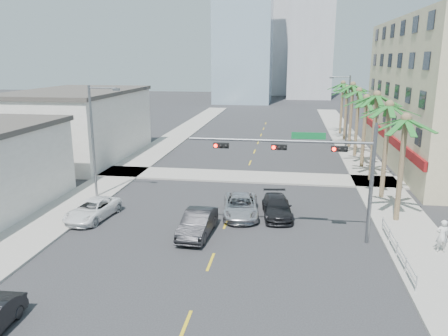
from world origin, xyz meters
name	(u,v)px	position (x,y,z in m)	size (l,w,h in m)	color
ground	(195,300)	(0.00, 0.00, 0.00)	(260.00, 260.00, 0.00)	#262628
sidewalk_right	(379,188)	(12.00, 20.00, 0.07)	(4.00, 120.00, 0.15)	gray
sidewalk_left	(116,177)	(-12.00, 20.00, 0.07)	(4.00, 120.00, 0.15)	gray
sidewalk_cross	(244,177)	(0.00, 22.00, 0.07)	(80.00, 4.00, 0.15)	gray
building_left_far	(78,126)	(-19.50, 28.00, 3.60)	(11.00, 18.00, 7.20)	beige
tower_far_left	(244,4)	(-8.00, 95.00, 24.00)	(14.00, 14.00, 48.00)	#99B2C6
tower_far_center	(270,25)	(-3.00, 125.00, 21.00)	(16.00, 16.00, 42.00)	#ADADB2
traffic_signal_mast	(317,161)	(5.78, 7.95, 5.06)	(11.12, 0.54, 7.20)	slate
palm_tree_0	(406,120)	(11.60, 12.00, 7.08)	(4.80, 4.80, 7.80)	brown
palm_tree_1	(389,106)	(11.60, 17.20, 7.43)	(4.80, 4.80, 8.16)	brown
palm_tree_2	(377,96)	(11.60, 22.40, 7.78)	(4.80, 4.80, 8.52)	brown
palm_tree_3	(367,99)	(11.60, 27.60, 7.08)	(4.80, 4.80, 7.80)	brown
palm_tree_4	(359,91)	(11.60, 32.80, 7.43)	(4.80, 4.80, 8.16)	brown
palm_tree_5	(353,86)	(11.60, 38.00, 7.78)	(4.80, 4.80, 8.52)	brown
palm_tree_6	(347,88)	(11.60, 43.20, 7.08)	(4.80, 4.80, 7.80)	brown
palm_tree_7	(343,84)	(11.60, 48.40, 7.43)	(4.80, 4.80, 8.16)	brown
streetlight_left	(95,136)	(-11.00, 14.00, 5.06)	(2.55, 0.25, 9.00)	slate
streetlight_right	(346,108)	(11.00, 38.00, 5.06)	(2.55, 0.25, 9.00)	slate
guardrail	(397,247)	(10.30, 6.00, 0.67)	(0.08, 8.08, 1.00)	silver
car_parked_far	(93,210)	(-9.40, 9.40, 0.68)	(2.25, 4.88, 1.36)	white
car_lane_left	(198,223)	(-1.50, 7.65, 0.79)	(1.68, 4.81, 1.58)	black
car_lane_center	(241,206)	(0.82, 11.62, 0.73)	(2.43, 5.26, 1.46)	#BBBABF
car_lane_right	(277,207)	(3.40, 11.85, 0.70)	(1.96, 4.82, 1.40)	black
pedestrian	(442,236)	(12.93, 6.96, 1.12)	(0.71, 0.47, 1.94)	silver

